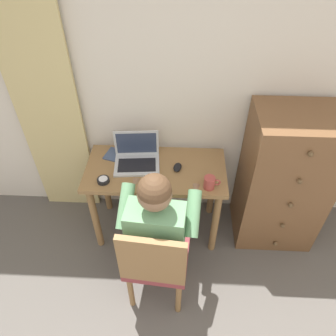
# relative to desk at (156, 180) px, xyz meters

# --- Properties ---
(wall_back) EXTENTS (4.80, 0.05, 2.50)m
(wall_back) POSITION_rel_desk_xyz_m (0.32, 0.33, 0.66)
(wall_back) COLOR beige
(wall_back) RESTS_ON ground_plane
(curtain_panel) EXTENTS (0.50, 0.03, 2.18)m
(curtain_panel) POSITION_rel_desk_xyz_m (-0.83, 0.26, 0.50)
(curtain_panel) COLOR #CCB77A
(curtain_panel) RESTS_ON ground_plane
(desk) EXTENTS (1.07, 0.53, 0.72)m
(desk) POSITION_rel_desk_xyz_m (0.00, 0.00, 0.00)
(desk) COLOR olive
(desk) RESTS_ON ground_plane
(dresser) EXTENTS (0.63, 0.51, 1.21)m
(dresser) POSITION_rel_desk_xyz_m (0.99, 0.03, 0.01)
(dresser) COLOR brown
(dresser) RESTS_ON ground_plane
(chair) EXTENTS (0.45, 0.44, 0.87)m
(chair) POSITION_rel_desk_xyz_m (0.04, -0.65, -0.11)
(chair) COLOR brown
(chair) RESTS_ON ground_plane
(person_seated) EXTENTS (0.56, 0.61, 1.18)m
(person_seated) POSITION_rel_desk_xyz_m (0.06, -0.47, 0.07)
(person_seated) COLOR #4C4C4C
(person_seated) RESTS_ON ground_plane
(laptop) EXTENTS (0.36, 0.28, 0.24)m
(laptop) POSITION_rel_desk_xyz_m (-0.15, 0.06, 0.18)
(laptop) COLOR #B7BABF
(laptop) RESTS_ON desk
(computer_mouse) EXTENTS (0.08, 0.11, 0.03)m
(computer_mouse) POSITION_rel_desk_xyz_m (0.17, 0.00, 0.14)
(computer_mouse) COLOR black
(computer_mouse) RESTS_ON desk
(desk_clock) EXTENTS (0.09, 0.09, 0.03)m
(desk_clock) POSITION_rel_desk_xyz_m (-0.37, -0.16, 0.14)
(desk_clock) COLOR black
(desk_clock) RESTS_ON desk
(notebook_pad) EXTENTS (0.24, 0.20, 0.01)m
(notebook_pad) POSITION_rel_desk_xyz_m (-0.30, 0.13, 0.13)
(notebook_pad) COLOR #3D4C6B
(notebook_pad) RESTS_ON desk
(coffee_mug) EXTENTS (0.12, 0.08, 0.09)m
(coffee_mug) POSITION_rel_desk_xyz_m (0.40, -0.18, 0.17)
(coffee_mug) COLOR #9E3D38
(coffee_mug) RESTS_ON desk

